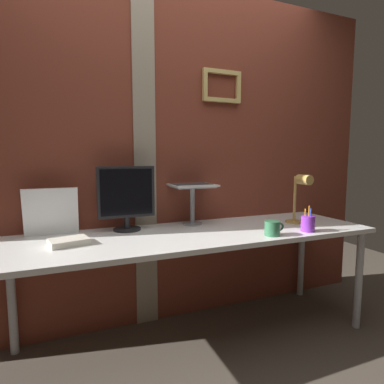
% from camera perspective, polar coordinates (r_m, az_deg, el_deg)
% --- Properties ---
extents(ground_plane, '(6.00, 6.00, 0.00)m').
position_cam_1_polar(ground_plane, '(2.28, -1.14, -25.73)').
color(ground_plane, '#4C4238').
extents(brick_wall_back, '(3.51, 0.16, 2.43)m').
position_cam_1_polar(brick_wall_back, '(2.31, -4.79, 6.53)').
color(brick_wall_back, brown).
rests_on(brick_wall_back, ground_plane).
extents(desk, '(2.34, 0.70, 0.73)m').
position_cam_1_polar(desk, '(2.02, 1.07, -9.06)').
color(desk, white).
rests_on(desk, ground_plane).
extents(monitor, '(0.37, 0.18, 0.42)m').
position_cam_1_polar(monitor, '(2.07, -11.99, -0.58)').
color(monitor, black).
rests_on(monitor, desk).
extents(laptop_stand, '(0.28, 0.22, 0.28)m').
position_cam_1_polar(laptop_stand, '(2.20, 0.07, -1.28)').
color(laptop_stand, gray).
rests_on(laptop_stand, desk).
extents(laptop, '(0.31, 0.31, 0.22)m').
position_cam_1_polar(laptop, '(2.25, -0.58, 2.62)').
color(laptop, silver).
rests_on(laptop, laptop_stand).
extents(whiteboard_panel, '(0.31, 0.07, 0.30)m').
position_cam_1_polar(whiteboard_panel, '(2.08, -24.50, -3.37)').
color(whiteboard_panel, white).
rests_on(whiteboard_panel, desk).
extents(desk_lamp, '(0.12, 0.20, 0.36)m').
position_cam_1_polar(desk_lamp, '(2.34, 19.27, -0.29)').
color(desk_lamp, tan).
rests_on(desk_lamp, desk).
extents(pen_cup, '(0.09, 0.09, 0.17)m').
position_cam_1_polar(pen_cup, '(2.15, 20.54, -5.46)').
color(pen_cup, purple).
rests_on(pen_cup, desk).
extents(coffee_mug, '(0.13, 0.09, 0.09)m').
position_cam_1_polar(coffee_mug, '(1.98, 14.60, -6.47)').
color(coffee_mug, '#33724C').
rests_on(coffee_mug, desk).
extents(paper_clutter_stack, '(0.23, 0.18, 0.03)m').
position_cam_1_polar(paper_clutter_stack, '(1.85, -21.71, -8.48)').
color(paper_clutter_stack, silver).
rests_on(paper_clutter_stack, desk).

